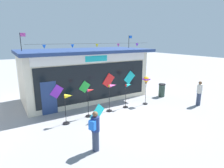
% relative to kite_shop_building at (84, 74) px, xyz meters
% --- Properties ---
extents(ground_plane, '(80.00, 80.00, 0.00)m').
position_rel_kite_shop_building_xyz_m(ground_plane, '(0.86, -5.20, -1.87)').
color(ground_plane, gray).
extents(kite_shop_building, '(9.20, 4.77, 4.79)m').
position_rel_kite_shop_building_xyz_m(kite_shop_building, '(0.00, 0.00, 0.00)').
color(kite_shop_building, beige).
rests_on(kite_shop_building, ground_plane).
extents(wind_spinner_far_left, '(0.61, 0.36, 1.64)m').
position_rel_kite_shop_building_xyz_m(wind_spinner_far_left, '(-2.63, -3.85, -0.73)').
color(wind_spinner_far_left, black).
rests_on(wind_spinner_far_left, ground_plane).
extents(wind_spinner_left, '(0.57, 0.33, 1.66)m').
position_rel_kite_shop_building_xyz_m(wind_spinner_left, '(-1.25, -3.60, -0.86)').
color(wind_spinner_left, black).
rests_on(wind_spinner_left, ground_plane).
extents(wind_spinner_center_left, '(0.69, 0.34, 1.73)m').
position_rel_kite_shop_building_xyz_m(wind_spinner_center_left, '(0.27, -3.53, -0.67)').
color(wind_spinner_center_left, black).
rests_on(wind_spinner_center_left, ground_plane).
extents(wind_spinner_center_right, '(0.64, 0.33, 1.62)m').
position_rel_kite_shop_building_xyz_m(wind_spinner_center_right, '(1.51, -3.52, -0.72)').
color(wind_spinner_center_right, black).
rests_on(wind_spinner_center_right, ground_plane).
extents(wind_spinner_right, '(0.40, 0.40, 1.97)m').
position_rel_kite_shop_building_xyz_m(wind_spinner_right, '(2.90, -3.70, -0.26)').
color(wind_spinner_right, black).
rests_on(wind_spinner_right, ground_plane).
extents(person_near_camera, '(0.34, 0.34, 1.68)m').
position_rel_kite_shop_building_xyz_m(person_near_camera, '(5.85, -5.74, -1.01)').
color(person_near_camera, '#333D56').
rests_on(person_near_camera, ground_plane).
extents(person_mid_plaza, '(0.48, 0.42, 1.68)m').
position_rel_kite_shop_building_xyz_m(person_mid_plaza, '(-2.54, -6.89, -0.98)').
color(person_mid_plaza, '#333D56').
rests_on(person_mid_plaza, ground_plane).
extents(trash_bin, '(0.52, 0.52, 1.02)m').
position_rel_kite_shop_building_xyz_m(trash_bin, '(5.20, -2.99, -1.35)').
color(trash_bin, '#2D4238').
rests_on(trash_bin, ground_plane).
extents(display_kite_on_ground, '(0.99, 0.20, 0.99)m').
position_rel_kite_shop_building_xyz_m(display_kite_on_ground, '(-1.24, -4.49, -1.37)').
color(display_kite_on_ground, '#19B7BC').
rests_on(display_kite_on_ground, ground_plane).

